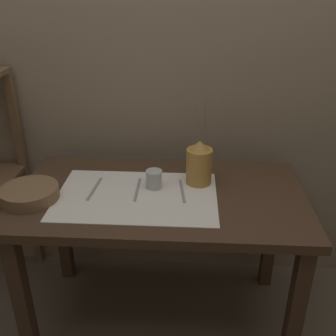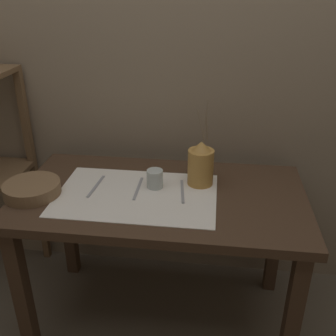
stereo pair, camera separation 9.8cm
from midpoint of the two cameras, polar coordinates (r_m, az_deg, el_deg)
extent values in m
plane|color=brown|center=(2.13, 0.51, -20.56)|extent=(12.00, 12.00, 0.00)
cube|color=gray|center=(1.94, 2.28, 15.71)|extent=(7.00, 0.06, 2.40)
cube|color=#422D1E|center=(1.69, 0.60, -4.22)|extent=(1.24, 0.67, 0.04)
cube|color=#422D1E|center=(1.84, -18.94, -16.94)|extent=(0.06, 0.06, 0.67)
cube|color=#422D1E|center=(1.73, 19.23, -20.17)|extent=(0.06, 0.06, 0.67)
cube|color=#422D1E|center=(2.23, -13.07, -7.54)|extent=(0.06, 0.06, 0.67)
cube|color=#422D1E|center=(2.15, 16.62, -9.52)|extent=(0.06, 0.06, 0.67)
cube|color=brown|center=(2.27, -17.72, -0.50)|extent=(0.04, 0.04, 1.16)
cube|color=white|center=(1.67, -2.91, -3.91)|extent=(0.67, 0.44, 0.00)
cylinder|color=#B7843D|center=(1.73, 6.38, 0.05)|extent=(0.11, 0.11, 0.16)
cone|color=#B7843D|center=(1.68, 6.55, 3.16)|extent=(0.09, 0.09, 0.04)
cylinder|color=#847056|center=(1.64, 7.18, 6.71)|extent=(0.02, 0.01, 0.18)
cylinder|color=#847056|center=(1.66, 7.35, 5.94)|extent=(0.01, 0.03, 0.13)
cylinder|color=#847056|center=(1.65, 6.50, 6.17)|extent=(0.04, 0.02, 0.15)
cylinder|color=brown|center=(1.74, -17.60, -2.93)|extent=(0.24, 0.24, 0.05)
cylinder|color=#B7C1BC|center=(1.70, -0.26, -1.58)|extent=(0.07, 0.07, 0.08)
cube|color=#939399|center=(1.74, -8.83, -2.65)|extent=(0.03, 0.20, 0.00)
cube|color=#939399|center=(1.71, -2.72, -2.99)|extent=(0.01, 0.20, 0.00)
cube|color=#939399|center=(1.69, 3.77, -3.40)|extent=(0.04, 0.20, 0.00)
camera|label=1|loc=(0.05, -88.26, 0.85)|focal=42.00mm
camera|label=2|loc=(0.05, 91.74, -0.85)|focal=42.00mm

